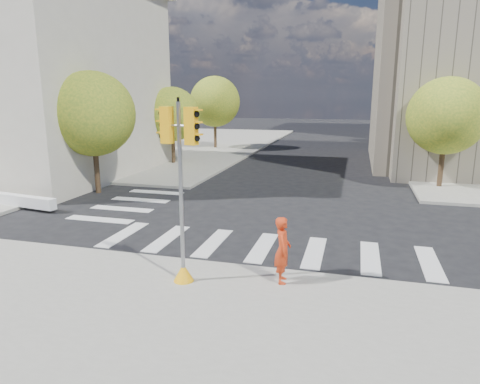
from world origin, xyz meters
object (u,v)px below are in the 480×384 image
lamp_far (416,101)px  photographer (283,250)px  traffic_signal (181,207)px  planter_wall (6,199)px  lamp_near (444,105)px

lamp_far → photographer: lamp_far is taller
traffic_signal → planter_wall: bearing=166.1°
photographer → lamp_near: bearing=-30.9°
planter_wall → lamp_near: bearing=41.1°
lamp_near → lamp_far: bearing=90.0°
lamp_far → planter_wall: (-21.00, -27.77, -4.18)m
lamp_far → planter_wall: 35.07m
photographer → planter_wall: (-14.08, 5.12, -0.68)m
traffic_signal → planter_wall: (-11.45, 5.78, -1.88)m
traffic_signal → photographer: traffic_signal is taller
photographer → planter_wall: photographer is taller
lamp_far → photographer: 33.79m
photographer → planter_wall: bearing=59.3°
lamp_far → planter_wall: lamp_far is taller
lamp_far → photographer: (-6.92, -32.89, -3.50)m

